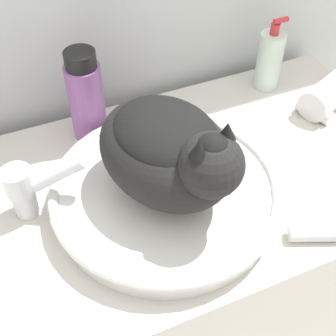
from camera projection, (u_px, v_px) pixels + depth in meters
name	position (u px, v px, depth m)	size (l,w,h in m)	color
vanity_counter	(138.00, 307.00, 1.19)	(1.22, 0.54, 0.87)	beige
sink_basin	(166.00, 193.00, 0.85)	(0.42, 0.42, 0.06)	silver
cat	(170.00, 149.00, 0.76)	(0.27, 0.31, 0.19)	black
faucet	(28.00, 188.00, 0.81)	(0.15, 0.08, 0.13)	silver
mouthwash_bottle	(86.00, 97.00, 0.94)	(0.07, 0.07, 0.20)	#93569E
soap_pump_bottle	(269.00, 60.00, 1.08)	(0.06, 0.06, 0.17)	silver
cream_tube	(334.00, 233.00, 0.81)	(0.15, 0.09, 0.03)	silver
hair_dryer	(328.00, 95.00, 1.05)	(0.17, 0.12, 0.07)	silver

